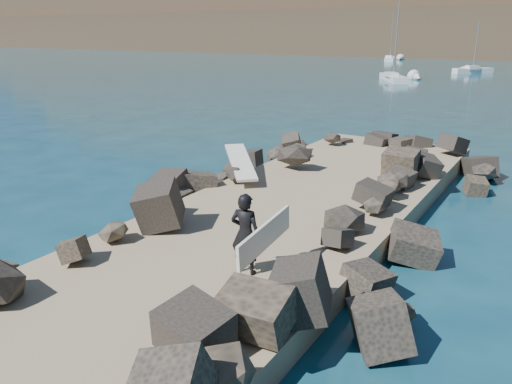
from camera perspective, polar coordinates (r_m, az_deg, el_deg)
ground at (r=13.54m, az=2.24°, el=-4.93°), size 800.00×800.00×0.00m
jetty at (r=11.87m, az=-2.57°, el=-6.79°), size 6.00×26.00×0.60m
riprap_left at (r=13.86m, az=-11.36°, el=-2.52°), size 2.60×22.00×1.00m
riprap_right at (r=11.00m, az=11.65°, el=-8.13°), size 2.60×22.00×1.00m
surfboard_resting at (r=16.43m, az=-1.78°, el=3.08°), size 2.29×2.37×0.09m
surfer_with_board at (r=9.85m, az=-0.91°, el=-4.85°), size 0.87×2.09×1.68m
sailboat_a at (r=57.71m, az=15.39°, el=12.47°), size 4.83×6.70×8.34m
sailboat_b at (r=71.80m, az=23.53°, el=12.62°), size 4.55×4.83×6.73m
sailboat_e at (r=97.18m, az=15.05°, el=14.50°), size 3.23×7.20×8.49m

